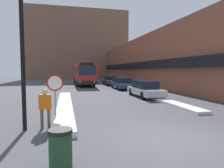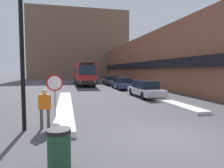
{
  "view_description": "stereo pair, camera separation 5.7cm",
  "coord_description": "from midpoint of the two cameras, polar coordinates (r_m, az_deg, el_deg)",
  "views": [
    {
      "loc": [
        -3.51,
        -6.07,
        2.38
      ],
      "look_at": [
        -0.49,
        6.94,
        1.42
      ],
      "focal_mm": 32.0,
      "sensor_mm": 36.0,
      "label": 1
    },
    {
      "loc": [
        -3.46,
        -6.09,
        2.38
      ],
      "look_at": [
        -0.49,
        6.94,
        1.42
      ],
      "focal_mm": 32.0,
      "sensor_mm": 36.0,
      "label": 2
    }
  ],
  "objects": [
    {
      "name": "snow_bank_left",
      "position": [
        13.23,
        -13.46,
        -5.86
      ],
      "size": [
        0.9,
        12.25,
        0.23
      ],
      "color": "silver",
      "rests_on": "ground_plane"
    },
    {
      "name": "building_backdrop_far",
      "position": [
        56.07,
        -9.6,
        10.88
      ],
      "size": [
        26.0,
        8.0,
        18.05
      ],
      "color": "brown",
      "rests_on": "ground_plane"
    },
    {
      "name": "city_bus",
      "position": [
        31.59,
        -8.25,
        3.03
      ],
      "size": [
        2.61,
        11.97,
        3.3
      ],
      "color": "red",
      "rests_on": "ground_plane"
    },
    {
      "name": "street_lamp",
      "position": [
        8.53,
        -22.68,
        14.64
      ],
      "size": [
        1.46,
        0.36,
        6.44
      ],
      "color": "black",
      "rests_on": "ground_plane"
    },
    {
      "name": "stop_sign",
      "position": [
        9.58,
        -16.13,
        -0.98
      ],
      "size": [
        0.76,
        0.08,
        2.16
      ],
      "color": "gray",
      "rests_on": "ground_plane"
    },
    {
      "name": "parked_car_front",
      "position": [
        17.61,
        9.3,
        -1.35
      ],
      "size": [
        1.79,
        4.76,
        1.42
      ],
      "color": "#B7B7BC",
      "rests_on": "ground_plane"
    },
    {
      "name": "snow_bank_right",
      "position": [
        15.23,
        14.87,
        -4.68
      ],
      "size": [
        0.9,
        8.62,
        0.18
      ],
      "color": "silver",
      "rests_on": "ground_plane"
    },
    {
      "name": "building_row_right",
      "position": [
        32.98,
        11.07,
        6.31
      ],
      "size": [
        5.5,
        60.0,
        7.37
      ],
      "color": "brown",
      "rests_on": "ground_plane"
    },
    {
      "name": "ground_plane",
      "position": [
        7.4,
        16.37,
        -14.83
      ],
      "size": [
        160.0,
        160.0,
        0.0
      ],
      "primitive_type": "plane",
      "color": "#47474C"
    },
    {
      "name": "trash_bin",
      "position": [
        5.24,
        -14.82,
        -17.32
      ],
      "size": [
        0.59,
        0.59,
        0.95
      ],
      "color": "#234C2D",
      "rests_on": "ground_plane"
    },
    {
      "name": "parked_car_back",
      "position": [
        30.72,
        -0.5,
        1.04
      ],
      "size": [
        1.91,
        4.71,
        1.45
      ],
      "color": "#38383D",
      "rests_on": "ground_plane"
    },
    {
      "name": "parked_car_middle",
      "position": [
        24.56,
        2.74,
        0.21
      ],
      "size": [
        1.88,
        4.76,
        1.39
      ],
      "color": "navy",
      "rests_on": "ground_plane"
    },
    {
      "name": "pedestrian",
      "position": [
        8.49,
        -18.75,
        -5.68
      ],
      "size": [
        0.51,
        0.3,
        1.61
      ],
      "rotation": [
        0.0,
        0.0,
        -0.25
      ],
      "color": "brown",
      "rests_on": "ground_plane"
    }
  ]
}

